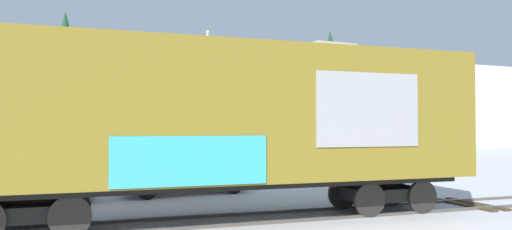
{
  "coord_description": "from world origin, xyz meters",
  "views": [
    {
      "loc": [
        -2.81,
        -12.09,
        2.4
      ],
      "look_at": [
        2.88,
        1.37,
        2.77
      ],
      "focal_mm": 34.91,
      "sensor_mm": 36.0,
      "label": 1
    }
  ],
  "objects": [
    {
      "name": "parked_car_white",
      "position": [
        1.78,
        5.62,
        0.81
      ],
      "size": [
        4.79,
        2.22,
        1.63
      ],
      "color": "silver",
      "rests_on": "ground_plane"
    },
    {
      "name": "track",
      "position": [
        2.5,
        -0.06,
        0.04
      ],
      "size": [
        59.98,
        5.23,
        0.08
      ],
      "color": "#4C4742",
      "rests_on": "ground_plane"
    },
    {
      "name": "ground_plane",
      "position": [
        0.0,
        0.0,
        0.0
      ],
      "size": [
        260.0,
        260.0,
        0.0
      ],
      "primitive_type": "plane",
      "color": "#B2B5BC"
    },
    {
      "name": "parked_car_black",
      "position": [
        -3.38,
        5.53,
        0.83
      ],
      "size": [
        4.56,
        2.7,
        1.67
      ],
      "color": "black",
      "rests_on": "ground_plane"
    },
    {
      "name": "flagpole",
      "position": [
        4.98,
        11.84,
        4.8
      ],
      "size": [
        1.64,
        0.54,
        7.28
      ],
      "color": "silver",
      "rests_on": "ground_plane"
    },
    {
      "name": "hillside",
      "position": [
        0.03,
        59.05,
        5.54
      ],
      "size": [
        140.87,
        41.26,
        15.76
      ],
      "color": "silver",
      "rests_on": "ground_plane"
    },
    {
      "name": "freight_car",
      "position": [
        1.49,
        -0.0,
        2.68
      ],
      "size": [
        13.42,
        3.84,
        4.7
      ],
      "color": "olive",
      "rests_on": "ground_plane"
    }
  ]
}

